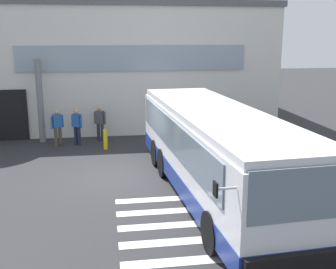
% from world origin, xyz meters
% --- Properties ---
extents(ground_plane, '(80.00, 90.00, 0.02)m').
position_xyz_m(ground_plane, '(0.00, 0.00, -0.01)').
color(ground_plane, '#2B2B2D').
rests_on(ground_plane, ground).
extents(bay_paint_stripes, '(4.40, 3.96, 0.01)m').
position_xyz_m(bay_paint_stripes, '(2.00, -4.20, 0.00)').
color(bay_paint_stripes, silver).
rests_on(bay_paint_stripes, ground).
extents(terminal_building, '(18.72, 13.80, 6.52)m').
position_xyz_m(terminal_building, '(-0.66, 11.53, 3.25)').
color(terminal_building, silver).
rests_on(terminal_building, ground).
extents(entry_support_column, '(0.28, 0.28, 3.84)m').
position_xyz_m(entry_support_column, '(-3.37, 5.40, 1.92)').
color(entry_support_column, slate).
rests_on(entry_support_column, ground).
extents(bus_main_foreground, '(3.29, 10.78, 2.70)m').
position_xyz_m(bus_main_foreground, '(2.88, -2.26, 1.33)').
color(bus_main_foreground, silver).
rests_on(bus_main_foreground, ground).
extents(passenger_near_column, '(0.53, 0.37, 1.68)m').
position_xyz_m(passenger_near_column, '(-2.57, 4.55, 0.93)').
color(passenger_near_column, '#4C4233').
rests_on(passenger_near_column, ground).
extents(passenger_by_doorway, '(0.49, 0.40, 1.68)m').
position_xyz_m(passenger_by_doorway, '(-1.71, 4.55, 0.93)').
color(passenger_by_doorway, '#1E2338').
rests_on(passenger_by_doorway, ground).
extents(passenger_at_curb_edge, '(0.54, 0.48, 1.68)m').
position_xyz_m(passenger_at_curb_edge, '(-0.67, 5.17, 0.96)').
color(passenger_at_curb_edge, '#2D2D33').
rests_on(passenger_at_curb_edge, ground).
extents(safety_bollard_yellow, '(0.18, 0.18, 0.90)m').
position_xyz_m(safety_bollard_yellow, '(-0.46, 3.60, 0.45)').
color(safety_bollard_yellow, yellow).
rests_on(safety_bollard_yellow, ground).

